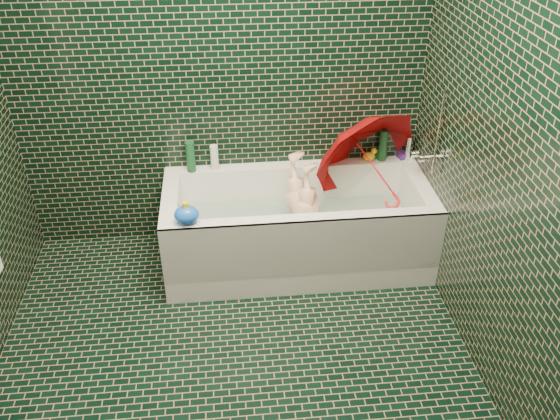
{
  "coord_description": "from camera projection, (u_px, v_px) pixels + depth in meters",
  "views": [
    {
      "loc": [
        0.01,
        -2.13,
        2.49
      ],
      "look_at": [
        0.32,
        0.82,
        0.53
      ],
      "focal_mm": 38.0,
      "sensor_mm": 36.0,
      "label": 1
    }
  ],
  "objects": [
    {
      "name": "bottle_left_tall",
      "position": [
        191.0,
        157.0,
        3.87
      ],
      "size": [
        0.07,
        0.07,
        0.21
      ],
      "primitive_type": "cylinder",
      "rotation": [
        0.0,
        0.0,
        0.22
      ],
      "color": "#144825",
      "rests_on": "bathtub"
    },
    {
      "name": "bottle_right_pump",
      "position": [
        409.0,
        148.0,
        4.01
      ],
      "size": [
        0.05,
        0.05,
        0.17
      ],
      "primitive_type": "cylinder",
      "rotation": [
        0.0,
        0.0,
        -0.04
      ],
      "color": "silver",
      "rests_on": "bathtub"
    },
    {
      "name": "faucet",
      "position": [
        429.0,
        152.0,
        3.67
      ],
      "size": [
        0.18,
        0.19,
        0.55
      ],
      "color": "silver",
      "rests_on": "wall_right"
    },
    {
      "name": "soap_bottle_a",
      "position": [
        408.0,
        160.0,
        4.05
      ],
      "size": [
        0.11,
        0.11,
        0.23
      ],
      "primitive_type": "imported",
      "rotation": [
        0.0,
        0.0,
        -0.28
      ],
      "color": "white",
      "rests_on": "bathtub"
    },
    {
      "name": "wall_back",
      "position": [
        219.0,
        64.0,
        3.62
      ],
      "size": [
        2.8,
        0.0,
        2.8
      ],
      "primitive_type": "plane",
      "rotation": [
        1.57,
        0.0,
        0.0
      ],
      "color": "black",
      "rests_on": "floor"
    },
    {
      "name": "bottle_right_tall",
      "position": [
        383.0,
        145.0,
        3.99
      ],
      "size": [
        0.07,
        0.07,
        0.22
      ],
      "primitive_type": "cylinder",
      "rotation": [
        0.0,
        0.0,
        0.43
      ],
      "color": "#144825",
      "rests_on": "bathtub"
    },
    {
      "name": "floor",
      "position": [
        237.0,
        382.0,
        3.14
      ],
      "size": [
        2.8,
        2.8,
        0.0
      ],
      "primitive_type": "plane",
      "color": "black",
      "rests_on": "ground"
    },
    {
      "name": "rubber_duck",
      "position": [
        370.0,
        155.0,
        4.02
      ],
      "size": [
        0.11,
        0.08,
        0.09
      ],
      "rotation": [
        0.0,
        0.0,
        0.17
      ],
      "color": "yellow",
      "rests_on": "bathtub"
    },
    {
      "name": "water",
      "position": [
        297.0,
        222.0,
        3.87
      ],
      "size": [
        1.48,
        0.53,
        0.0
      ],
      "primitive_type": "cube",
      "color": "silver",
      "rests_on": "bathtub"
    },
    {
      "name": "bath_toy",
      "position": [
        187.0,
        215.0,
        3.38
      ],
      "size": [
        0.16,
        0.13,
        0.14
      ],
      "rotation": [
        0.0,
        0.0,
        -0.12
      ],
      "color": "blue",
      "rests_on": "bathtub"
    },
    {
      "name": "wall_right",
      "position": [
        525.0,
        163.0,
        2.57
      ],
      "size": [
        0.0,
        2.8,
        2.8
      ],
      "primitive_type": "plane",
      "rotation": [
        1.57,
        0.0,
        -1.57
      ],
      "color": "black",
      "rests_on": "floor"
    },
    {
      "name": "soap_bottle_c",
      "position": [
        382.0,
        159.0,
        4.07
      ],
      "size": [
        0.18,
        0.18,
        0.18
      ],
      "primitive_type": "imported",
      "rotation": [
        0.0,
        0.0,
        0.28
      ],
      "color": "#144825",
      "rests_on": "bathtub"
    },
    {
      "name": "child",
      "position": [
        306.0,
        222.0,
        3.85
      ],
      "size": [
        1.0,
        0.63,
        0.29
      ],
      "primitive_type": "imported",
      "rotation": [
        -1.49,
        0.0,
        -1.23
      ],
      "color": "#E7B190",
      "rests_on": "bathtub"
    },
    {
      "name": "bath_mat",
      "position": [
        297.0,
        240.0,
        3.95
      ],
      "size": [
        1.35,
        0.47,
        0.01
      ],
      "primitive_type": "cube",
      "color": "green",
      "rests_on": "bathtub"
    },
    {
      "name": "bathtub",
      "position": [
        297.0,
        234.0,
        3.9
      ],
      "size": [
        1.7,
        0.75,
        0.55
      ],
      "color": "white",
      "rests_on": "floor"
    },
    {
      "name": "umbrella",
      "position": [
        375.0,
        167.0,
        3.82
      ],
      "size": [
        1.08,
        1.05,
        1.11
      ],
      "primitive_type": "imported",
      "rotation": [
        0.5,
        -0.47,
        0.21
      ],
      "color": "red",
      "rests_on": "bathtub"
    },
    {
      "name": "soap_bottle_b",
      "position": [
        406.0,
        160.0,
        4.05
      ],
      "size": [
        0.1,
        0.1,
        0.18
      ],
      "primitive_type": "imported",
      "rotation": [
        0.0,
        0.0,
        0.22
      ],
      "color": "#422079",
      "rests_on": "bathtub"
    },
    {
      "name": "bottle_left_short",
      "position": [
        214.0,
        158.0,
        3.89
      ],
      "size": [
        0.07,
        0.07,
        0.17
      ],
      "primitive_type": "cylinder",
      "rotation": [
        0.0,
        0.0,
        0.42
      ],
      "color": "white",
      "rests_on": "bathtub"
    }
  ]
}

